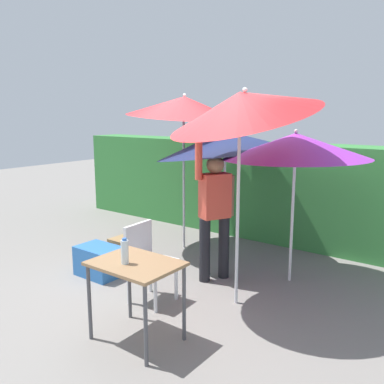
{
  "coord_description": "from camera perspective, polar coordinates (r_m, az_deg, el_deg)",
  "views": [
    {
      "loc": [
        3.16,
        -3.91,
        2.11
      ],
      "look_at": [
        0.0,
        0.3,
        1.1
      ],
      "focal_mm": 38.42,
      "sensor_mm": 36.0,
      "label": 1
    }
  ],
  "objects": [
    {
      "name": "cooler_box",
      "position": [
        5.62,
        -12.76,
        -9.33
      ],
      "size": [
        0.58,
        0.41,
        0.39
      ],
      "primitive_type": "cube",
      "color": "#2D6BB7",
      "rests_on": "ground_plane"
    },
    {
      "name": "umbrella_yellow",
      "position": [
        6.3,
        -1.11,
        11.72
      ],
      "size": [
        1.76,
        1.75,
        2.43
      ],
      "color": "silver",
      "rests_on": "ground_plane"
    },
    {
      "name": "ground_plane",
      "position": [
        5.46,
        -1.93,
        -11.9
      ],
      "size": [
        24.0,
        24.0,
        0.0
      ],
      "primitive_type": "plane",
      "color": "gray"
    },
    {
      "name": "hedge_row",
      "position": [
        7.15,
        10.01,
        0.27
      ],
      "size": [
        8.0,
        0.7,
        1.63
      ],
      "primitive_type": "cube",
      "color": "#38843D",
      "rests_on": "ground_plane"
    },
    {
      "name": "folding_table",
      "position": [
        3.89,
        -7.8,
        -10.95
      ],
      "size": [
        0.8,
        0.6,
        0.77
      ],
      "color": "#4C4C51",
      "rests_on": "ground_plane"
    },
    {
      "name": "umbrella_navy",
      "position": [
        5.14,
        14.17,
        6.2
      ],
      "size": [
        1.78,
        1.78,
        1.93
      ],
      "color": "silver",
      "rests_on": "ground_plane"
    },
    {
      "name": "crate_cardboard",
      "position": [
        6.05,
        -9.18,
        -7.96
      ],
      "size": [
        0.39,
        0.35,
        0.35
      ],
      "primitive_type": "cube",
      "color": "#9E7A4C",
      "rests_on": "ground_plane"
    },
    {
      "name": "chair_plastic",
      "position": [
        4.72,
        -6.23,
        -9.02
      ],
      "size": [
        0.46,
        0.46,
        0.89
      ],
      "color": "silver",
      "rests_on": "ground_plane"
    },
    {
      "name": "umbrella_orange",
      "position": [
        5.87,
        4.54,
        6.85
      ],
      "size": [
        2.0,
        1.97,
        1.99
      ],
      "color": "silver",
      "rests_on": "ground_plane"
    },
    {
      "name": "person_vendor",
      "position": [
        5.16,
        3.18,
        -2.32
      ],
      "size": [
        0.36,
        0.53,
        1.88
      ],
      "color": "black",
      "rests_on": "ground_plane"
    },
    {
      "name": "umbrella_rainbow",
      "position": [
        4.33,
        7.0,
        11.79
      ],
      "size": [
        1.66,
        1.62,
        2.61
      ],
      "color": "silver",
      "rests_on": "ground_plane"
    },
    {
      "name": "bottle_water",
      "position": [
        3.79,
        -9.32,
        -8.17
      ],
      "size": [
        0.07,
        0.07,
        0.24
      ],
      "color": "silver",
      "rests_on": "folding_table"
    }
  ]
}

